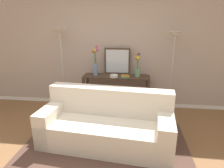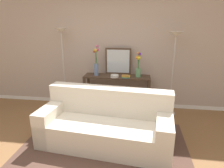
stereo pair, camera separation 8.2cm
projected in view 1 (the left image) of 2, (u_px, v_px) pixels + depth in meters
name	position (u px, v px, depth m)	size (l,w,h in m)	color
back_wall	(107.00, 41.00, 4.44)	(12.00, 0.15, 3.01)	white
area_rug	(105.00, 147.00, 3.14)	(2.63, 1.83, 0.01)	#51382D
couch	(107.00, 125.00, 3.20)	(2.14, 1.05, 0.88)	beige
console_table	(116.00, 86.00, 4.35)	(1.43, 0.40, 0.80)	#473323
floor_lamp_left	(61.00, 47.00, 4.19)	(0.28, 0.28, 1.80)	#B7B2A8
floor_lamp_right	(174.00, 51.00, 3.93)	(0.28, 0.28, 1.74)	#B7B2A8
wall_mirror	(117.00, 61.00, 4.35)	(0.57, 0.02, 0.58)	#473323
vase_tall_flowers	(95.00, 64.00, 4.23)	(0.13, 0.11, 0.65)	#6B84AD
vase_short_flowers	(138.00, 67.00, 4.14)	(0.12, 0.14, 0.53)	#669E6B
fruit_bowl	(114.00, 76.00, 4.15)	(0.17, 0.17, 0.06)	silver
book_stack	(125.00, 76.00, 4.15)	(0.18, 0.15, 0.05)	#1E7075
book_row_under_console	(100.00, 106.00, 4.54)	(0.43, 0.17, 0.13)	gold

